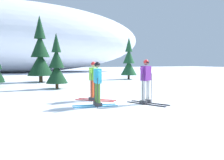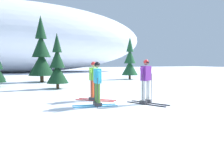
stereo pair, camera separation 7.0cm
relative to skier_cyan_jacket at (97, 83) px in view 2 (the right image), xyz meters
The scene contains 8 objects.
ground_plane 1.66m from the skier_cyan_jacket, 20.93° to the left, with size 120.00×120.00×0.00m, color white.
skier_cyan_jacket is the anchor object (origin of this frame).
skier_lime_jacket 1.36m from the skier_cyan_jacket, 76.78° to the left, with size 1.63×1.53×1.70m.
skier_purple_jacket 1.99m from the skier_cyan_jacket, ahead, with size 1.21×1.76×1.78m.
pine_tree_center_right 11.76m from the skier_cyan_jacket, 94.00° to the left, with size 2.13×2.13×5.51m.
pine_tree_right 6.37m from the skier_cyan_jacket, 93.74° to the left, with size 1.35×1.35×3.48m.
pine_tree_far_right 13.72m from the skier_cyan_jacket, 57.28° to the left, with size 1.57×1.57×4.08m.
snow_ridge_background 31.57m from the skier_cyan_jacket, 93.47° to the left, with size 41.40×15.76×11.09m, color white.
Camera 2 is at (-4.16, -8.61, 1.69)m, focal length 36.44 mm.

